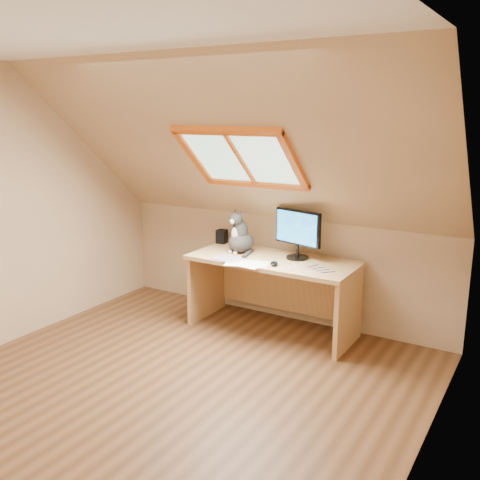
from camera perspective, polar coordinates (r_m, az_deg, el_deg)
The scene contains 10 objects.
ground at distance 4.11m, azimuth -7.66°, elevation -15.62°, with size 3.50×3.50×0.00m, color brown.
room_shell at distance 3.57m, azimuth -9.31°, elevation 4.26°, with size 3.52×3.52×2.41m.
desk at distance 4.97m, azimuth 3.86°, elevation -4.22°, with size 1.53×0.67×0.70m.
monitor at distance 4.81m, azimuth 6.18°, elevation 0.97°, with size 0.48×0.20×0.45m.
cat at distance 5.02m, azimuth 0.05°, elevation 0.33°, with size 0.29×0.32×0.42m.
desk_speaker at distance 5.40m, azimuth -1.95°, elevation 0.38°, with size 0.10×0.10×0.14m, color black.
graphics_tablet at distance 4.81m, azimuth -1.31°, elevation -2.02°, with size 0.26×0.19×0.01m, color #B2B2B7.
mouse at distance 4.63m, azimuth 3.66°, elevation -2.51°, with size 0.06×0.11×0.03m, color black.
papers at distance 4.67m, azimuth 1.22°, elevation -2.55°, with size 0.35×0.30×0.01m.
cables at distance 4.58m, azimuth 7.38°, elevation -2.96°, with size 0.51×0.26×0.01m.
Camera 1 is at (2.29, -2.77, 2.00)m, focal length 40.00 mm.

